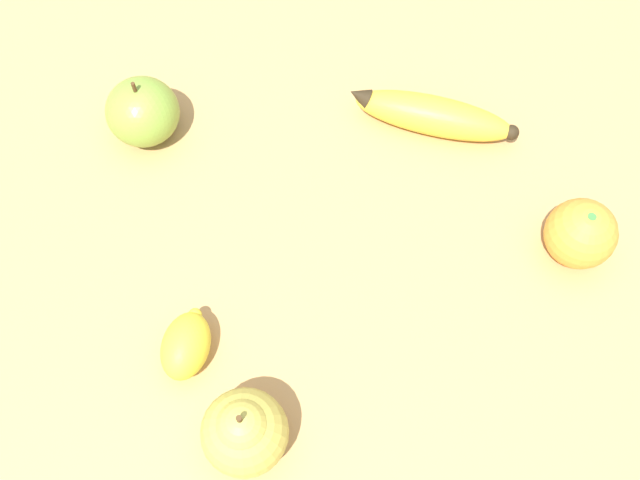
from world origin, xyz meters
TOP-DOWN VIEW (x-y plane):
  - ground_plane at (0.00, 0.00)m, footprint 3.00×3.00m
  - banana at (0.11, 0.04)m, footprint 0.18×0.14m
  - orange at (0.19, -0.15)m, footprint 0.07×0.07m
  - pear at (-0.19, -0.24)m, footprint 0.08×0.08m
  - apple at (-0.20, 0.14)m, footprint 0.08×0.08m
  - lemon at (-0.22, -0.14)m, footprint 0.07×0.08m

SIDE VIEW (x-z plane):
  - ground_plane at x=0.00m, z-range 0.00..0.00m
  - banana at x=0.11m, z-range 0.00..0.04m
  - lemon at x=-0.22m, z-range 0.00..0.05m
  - orange at x=0.19m, z-range 0.00..0.07m
  - apple at x=-0.20m, z-range -0.01..0.08m
  - pear at x=-0.19m, z-range -0.01..0.09m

